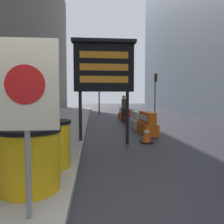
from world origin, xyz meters
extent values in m
plane|color=#2D2D33|center=(0.00, 0.00, 0.00)|extent=(120.00, 120.00, 0.00)
cylinder|color=#4C3D2D|center=(-3.48, 8.57, 1.12)|extent=(0.25, 0.25, 1.98)
cylinder|color=#4C3D2D|center=(-3.58, 8.92, 2.12)|extent=(0.80, 0.32, 1.14)
cylinder|color=#4C3D2D|center=(-3.04, 8.35, 2.42)|extent=(0.50, 1.00, 1.18)
cylinder|color=#4C3D2D|center=(-3.08, 8.38, 2.27)|extent=(0.47, 0.91, 1.34)
cylinder|color=#4C3D2D|center=(-2.82, 8.74, 1.98)|extent=(0.34, 1.40, 0.88)
cylinder|color=yellow|center=(-0.60, 0.69, 0.55)|extent=(0.84, 0.84, 0.84)
cylinder|color=black|center=(-0.60, 0.69, 1.00)|extent=(0.87, 0.87, 0.06)
cylinder|color=yellow|center=(-0.55, 1.74, 0.55)|extent=(0.84, 0.84, 0.84)
cylinder|color=black|center=(-0.55, 1.74, 1.00)|extent=(0.87, 0.87, 0.06)
cylinder|color=gray|center=(-0.41, -0.06, 0.87)|extent=(0.06, 0.06, 1.46)
cube|color=beige|center=(-0.41, -0.08, 1.60)|extent=(0.70, 0.04, 0.97)
cylinder|color=red|center=(-0.41, -0.11, 1.60)|extent=(0.42, 0.01, 0.42)
cylinder|color=black|center=(-0.09, 4.37, 0.83)|extent=(0.10, 0.10, 1.67)
cylinder|color=black|center=(1.39, 4.37, 0.83)|extent=(0.10, 0.10, 1.67)
cube|color=black|center=(0.65, 4.37, 2.41)|extent=(1.85, 0.24, 1.48)
cube|color=black|center=(0.65, 4.30, 3.20)|extent=(1.97, 0.34, 0.10)
cube|color=orange|center=(0.65, 4.24, 2.78)|extent=(1.48, 0.02, 0.21)
cube|color=orange|center=(0.65, 4.24, 2.41)|extent=(1.48, 0.02, 0.21)
cube|color=orange|center=(0.65, 4.24, 2.04)|extent=(1.48, 0.02, 0.21)
cube|color=orange|center=(2.51, 6.24, 0.22)|extent=(0.53, 1.63, 0.45)
cube|color=orange|center=(2.51, 6.24, 0.67)|extent=(0.32, 1.63, 0.45)
cube|color=white|center=(2.34, 6.24, 0.67)|extent=(0.02, 1.30, 0.22)
cube|color=silver|center=(2.51, 8.32, 0.20)|extent=(0.54, 1.81, 0.39)
cube|color=silver|center=(2.51, 8.32, 0.59)|extent=(0.33, 1.81, 0.39)
cube|color=white|center=(2.34, 8.32, 0.59)|extent=(0.02, 1.45, 0.20)
cube|color=red|center=(2.51, 10.59, 0.19)|extent=(0.64, 1.82, 0.39)
cube|color=red|center=(2.51, 10.59, 0.58)|extent=(0.38, 1.82, 0.39)
cube|color=white|center=(2.31, 10.59, 0.58)|extent=(0.02, 1.46, 0.19)
cube|color=orange|center=(2.51, 13.08, 0.19)|extent=(0.60, 2.14, 0.38)
cube|color=orange|center=(2.51, 13.08, 0.58)|extent=(0.36, 2.14, 0.38)
cube|color=white|center=(2.32, 13.08, 0.58)|extent=(0.02, 1.71, 0.19)
cube|color=black|center=(2.04, 4.46, 0.02)|extent=(0.37, 0.37, 0.04)
cone|color=#EA560F|center=(2.04, 4.46, 0.35)|extent=(0.29, 0.29, 0.62)
cylinder|color=white|center=(2.04, 4.46, 0.38)|extent=(0.17, 0.17, 0.09)
cylinder|color=#2D2D30|center=(0.88, 17.41, 1.72)|extent=(0.12, 0.12, 3.44)
cube|color=#23281E|center=(0.88, 17.25, 3.02)|extent=(0.28, 0.28, 0.84)
sphere|color=#360605|center=(0.88, 17.10, 3.30)|extent=(0.15, 0.15, 0.15)
sphere|color=gold|center=(0.88, 17.10, 3.02)|extent=(0.15, 0.15, 0.15)
sphere|color=black|center=(0.88, 17.10, 2.74)|extent=(0.15, 0.15, 0.15)
cylinder|color=#2D2D30|center=(6.91, 20.34, 2.03)|extent=(0.12, 0.12, 4.06)
cube|color=#23281E|center=(6.91, 20.18, 3.64)|extent=(0.28, 0.28, 0.84)
sphere|color=red|center=(6.91, 20.03, 3.92)|extent=(0.15, 0.15, 0.15)
sphere|color=#392C06|center=(6.91, 20.03, 3.64)|extent=(0.15, 0.15, 0.15)
sphere|color=black|center=(6.91, 20.03, 3.36)|extent=(0.15, 0.15, 0.15)
cylinder|color=#23283D|center=(2.14, 10.91, 0.40)|extent=(0.13, 0.13, 0.80)
cylinder|color=#23283D|center=(2.29, 10.91, 0.40)|extent=(0.13, 0.13, 0.80)
cube|color=#47423D|center=(2.22, 10.91, 1.12)|extent=(0.34, 0.48, 0.63)
sphere|color=#989458|center=(2.22, 10.91, 1.54)|extent=(0.22, 0.22, 0.22)
camera|label=1|loc=(0.30, -2.47, 1.45)|focal=35.00mm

